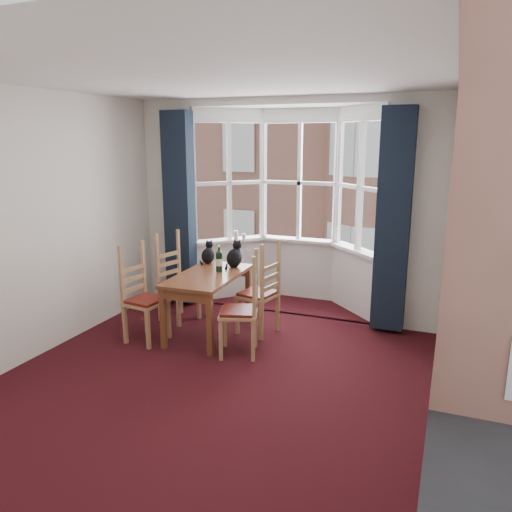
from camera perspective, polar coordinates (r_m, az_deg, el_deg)
The scene contains 21 objects.
floor at distance 4.92m, azimuth -5.86°, elevation -14.57°, with size 4.50×4.50×0.00m, color black.
ceiling at distance 4.38m, azimuth -6.78°, elevation 19.84°, with size 4.50×4.50×0.00m, color white.
wall_left at distance 5.65m, azimuth -24.57°, elevation 2.98°, with size 4.50×4.50×0.00m, color silver.
wall_right at distance 3.95m, azimuth 20.37°, elevation -0.67°, with size 4.50×4.50×0.00m, color silver.
wall_back_pier_left at distance 7.18m, azimuth -9.62°, elevation 5.98°, with size 0.70×0.12×2.80m, color silver.
wall_back_pier_right at distance 6.17m, azimuth 17.75°, elevation 4.34°, with size 0.70×0.12×2.80m, color silver.
bay_window at distance 6.96m, azimuth 4.36°, elevation 5.90°, with size 2.76×0.94×2.80m.
curtain_left at distance 6.92m, azimuth -8.73°, elevation 5.32°, with size 0.38×0.22×2.60m, color #152030.
curtain_right at distance 6.02m, azimuth 15.41°, elevation 3.81°, with size 0.38×0.22×2.60m, color #152030.
dining_table at distance 5.91m, azimuth -5.48°, elevation -3.06°, with size 0.70×1.27×0.74m.
chair_left_near at distance 5.92m, azimuth -13.11°, elevation -4.98°, with size 0.45×0.47×0.92m.
chair_left_far at distance 6.52m, azimuth -9.36°, elevation -3.09°, with size 0.50×0.52×0.92m.
chair_right_near at distance 5.38m, azimuth -1.04°, elevation -6.51°, with size 0.51×0.52×0.92m.
chair_right_far at distance 5.92m, azimuth 0.93°, elevation -4.62°, with size 0.48×0.50×0.92m.
cat_left at distance 6.37m, azimuth -5.49°, elevation 0.18°, with size 0.19×0.24×0.30m.
cat_right at distance 6.16m, azimuth -2.47°, elevation -0.07°, with size 0.19×0.26×0.34m.
wine_bottle at distance 5.95m, azimuth -4.24°, elevation -0.51°, with size 0.08×0.08×0.32m.
candle_tall at distance 7.18m, azimuth -2.31°, elevation 2.40°, with size 0.06×0.06×0.13m, color white.
candle_short at distance 7.17m, azimuth -1.40°, elevation 2.21°, with size 0.06×0.06×0.09m, color white.
street at distance 37.09m, azimuth 17.86°, elevation -0.22°, with size 80.00×80.00×0.00m, color #333335.
tenement_building at distance 17.98m, azimuth 15.31°, elevation 10.67°, with size 18.40×7.80×15.20m.
Camera 1 is at (2.04, -3.84, 2.30)m, focal length 35.00 mm.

